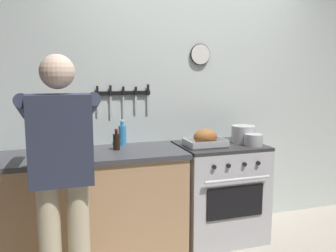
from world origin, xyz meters
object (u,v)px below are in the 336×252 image
Objects in this scene: person_cook at (61,168)px; saucepan at (254,140)px; bottle_olive_oil at (88,137)px; bottle_soy_sauce at (116,141)px; stock_pot at (243,134)px; cutting_board at (67,154)px; stove at (219,191)px; roasting_pan at (205,139)px; bottle_dish_soap at (122,135)px.

person_cook reaches higher than saucepan.
bottle_olive_oil is 0.24m from bottle_soy_sauce.
stock_pot is 0.61× the size of cutting_board.
saucepan is at bearing -84.09° from stock_pot.
stove is at bearing 147.30° from saucepan.
roasting_pan is 1.59× the size of stock_pot.
bottle_dish_soap is at bearing -32.17° from person_cook.
cutting_board is at bearing -4.85° from person_cook.
stove is 3.89× the size of bottle_dish_soap.
cutting_board is (-1.62, 0.13, -0.04)m from saucepan.
saucepan is (1.67, 0.47, 0.00)m from person_cook.
roasting_pan is at bearing 166.62° from saucepan.
bottle_soy_sauce is (-1.21, 0.21, 0.02)m from saucepan.
person_cook is at bearing -124.44° from bottle_soy_sauce.
roasting_pan is 0.44m from saucepan.
stock_pot is 0.16m from saucepan.
bottle_dish_soap is (-0.87, 0.23, 0.55)m from stove.
stove is 5.44× the size of saucepan.
roasting_pan is 1.94× the size of bottle_soy_sauce.
saucepan is at bearing -4.44° from cutting_board.
saucepan is at bearing -32.70° from stove.
stove is at bearing -2.42° from bottle_olive_oil.
bottle_dish_soap is 0.81× the size of bottle_olive_oil.
stock_pot is at bearing 95.91° from saucepan.
bottle_dish_soap is at bearing 65.24° from bottle_soy_sauce.
person_cook reaches higher than cutting_board.
cutting_board is 0.57m from bottle_dish_soap.
bottle_olive_oil is at bearing -150.57° from bottle_dish_soap.
bottle_soy_sauce reaches higher than roasting_pan.
saucepan is 1.22m from bottle_soy_sauce.
cutting_board reaches higher than stove.
bottle_olive_oil reaches higher than cutting_board.
bottle_dish_soap reaches higher than stock_pot.
roasting_pan is (-0.18, -0.06, 0.52)m from stove.
bottle_soy_sauce reaches higher than saucepan.
person_cook reaches higher than bottle_olive_oil.
cutting_board is at bearing 175.56° from saucepan.
bottle_soy_sauce reaches higher than stove.
person_cook is 1.03m from bottle_dish_soap.
stove is 4.07× the size of stock_pot.
bottle_olive_oil is (-1.44, 0.21, 0.07)m from saucepan.
bottle_olive_oil is (-1.19, 0.05, 0.57)m from stove.
cutting_board is at bearing -168.89° from bottle_soy_sauce.
saucepan is 1.46m from bottle_olive_oil.
saucepan is at bearing -13.38° from roasting_pan.
person_cook is at bearing -159.12° from stock_pot.
bottle_soy_sauce is at bearing -1.48° from bottle_olive_oil.
stove is 1.63m from person_cook.
bottle_olive_oil reaches higher than bottle_dish_soap.
bottle_soy_sauce is (-0.95, 0.04, 0.52)m from stove.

